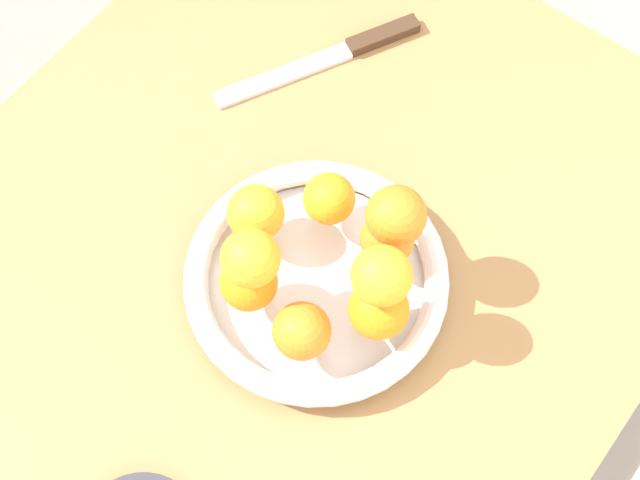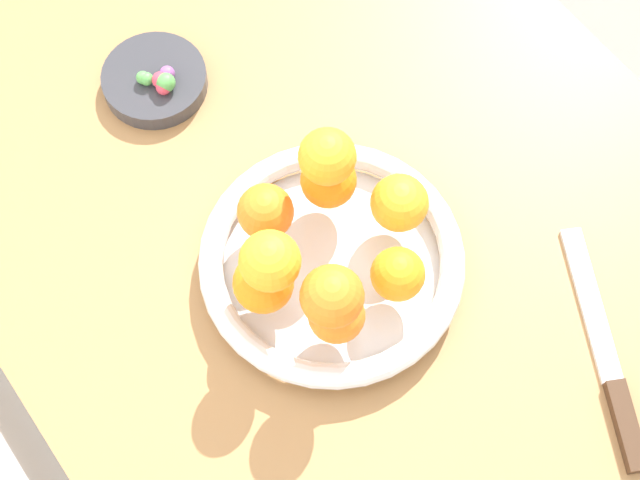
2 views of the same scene
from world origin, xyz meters
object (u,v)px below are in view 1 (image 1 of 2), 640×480
fruit_bowl (316,280)px  orange_6 (250,258)px  orange_0 (387,238)px  orange_7 (396,216)px  dining_table (238,348)px  knife (336,54)px  orange_2 (256,213)px  orange_1 (329,199)px  orange_8 (382,276)px  orange_3 (249,282)px  orange_4 (302,331)px  orange_5 (379,309)px

fruit_bowl → orange_6: 0.12m
orange_0 → orange_7: bearing=88.6°
dining_table → knife: 0.36m
orange_2 → orange_1: bearing=140.9°
orange_2 → knife: (-0.24, -0.08, -0.06)m
fruit_bowl → orange_8: bearing=92.3°
orange_1 → orange_3: bearing=-2.8°
orange_4 → orange_3: bearing=-96.5°
orange_3 → orange_8: (-0.06, 0.11, 0.06)m
knife → orange_1: bearing=34.8°
orange_1 → orange_4: size_ratio=0.94×
fruit_bowl → orange_0: size_ratio=4.91×
orange_8 → orange_4: bearing=-29.6°
dining_table → fruit_bowl: 0.15m
orange_1 → orange_2: 0.08m
orange_8 → fruit_bowl: bearing=-87.7°
orange_4 → orange_6: bearing=-99.6°
orange_3 → orange_4: 0.07m
fruit_bowl → orange_5: size_ratio=4.55×
orange_4 → orange_2: bearing=-122.0°
knife → orange_7: bearing=48.2°
orange_2 → orange_8: orange_8 is taller
dining_table → orange_5: orange_5 is taller
dining_table → knife: knife is taller
orange_0 → orange_5: 0.08m
dining_table → orange_7: 0.28m
orange_0 → orange_5: orange_5 is taller
orange_5 → knife: 0.36m
orange_3 → orange_7: bearing=144.8°
orange_4 → orange_8: orange_8 is taller
orange_2 → knife: size_ratio=0.25×
orange_1 → orange_4: bearing=26.8°
orange_7 → orange_6: bearing=-34.5°
orange_5 → orange_1: bearing=-121.4°
orange_1 → orange_3: (0.12, -0.01, 0.00)m
orange_7 → orange_8: (0.06, 0.03, 0.00)m
orange_0 → orange_7: orange_7 is taller
dining_table → orange_5: 0.22m
orange_4 → orange_8: (-0.07, 0.04, 0.06)m
orange_6 → dining_table: bearing=-27.6°
orange_3 → orange_5: 0.13m
orange_0 → orange_2: bearing=-64.3°
orange_5 → orange_7: (-0.07, -0.03, 0.06)m
orange_3 → orange_2: bearing=-146.2°
orange_0 → orange_2: orange_2 is taller
orange_7 → knife: 0.30m
fruit_bowl → orange_0: orange_0 is taller
orange_1 → orange_2: orange_2 is taller
orange_2 → orange_5: same height
orange_5 → orange_6: (0.05, -0.11, 0.06)m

